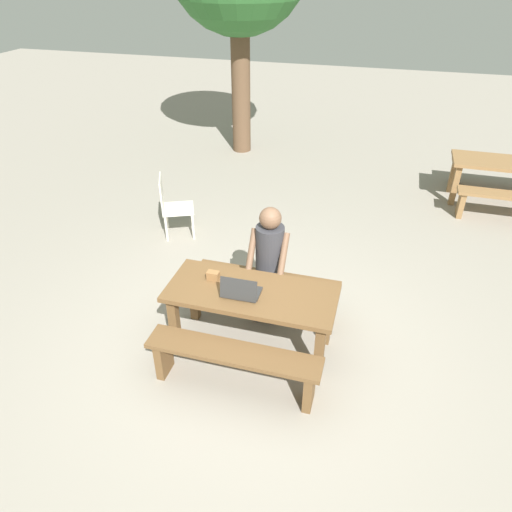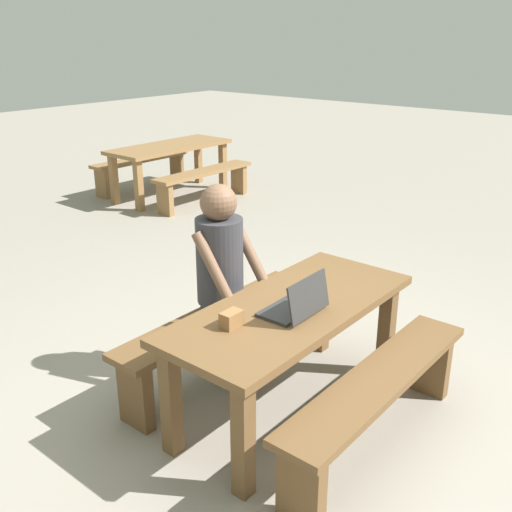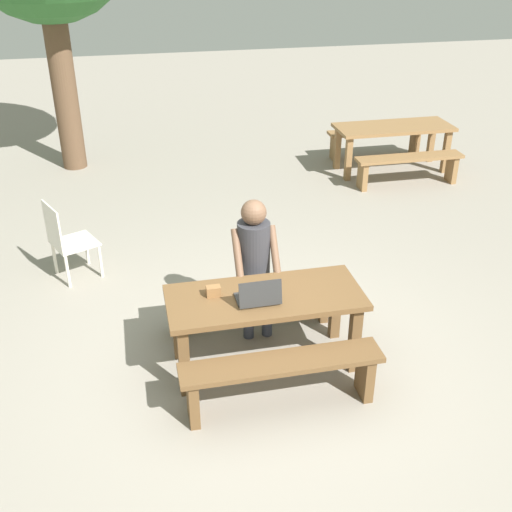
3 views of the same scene
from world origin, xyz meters
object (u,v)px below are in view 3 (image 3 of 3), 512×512
object	(u,v)px
laptop	(258,296)
small_pouch	(213,291)
plastic_chair	(66,240)
person_seated	(255,256)
picnic_table_front	(265,307)
picnic_table_mid	(393,133)

from	to	relation	value
laptop	small_pouch	size ratio (longest dim) A/B	2.98
plastic_chair	laptop	bearing A→B (deg)	-164.90
plastic_chair	person_seated	bearing A→B (deg)	-152.07
person_seated	picnic_table_front	bearing A→B (deg)	-93.06
small_pouch	plastic_chair	bearing A→B (deg)	125.70
picnic_table_front	person_seated	xyz separation A→B (m)	(0.03, 0.56, 0.20)
laptop	person_seated	xyz separation A→B (m)	(0.11, 0.66, 0.02)
picnic_table_front	picnic_table_mid	size ratio (longest dim) A/B	0.93
person_seated	picnic_table_mid	distance (m)	4.85
picnic_table_mid	person_seated	bearing A→B (deg)	-128.27
small_pouch	picnic_table_mid	bearing A→B (deg)	50.77
plastic_chair	picnic_table_mid	distance (m)	5.39
laptop	person_seated	distance (m)	0.67
plastic_chair	picnic_table_mid	bearing A→B (deg)	-87.93
picnic_table_mid	plastic_chair	bearing A→B (deg)	-153.16
person_seated	plastic_chair	bearing A→B (deg)	142.40
plastic_chair	picnic_table_front	bearing A→B (deg)	-162.26
laptop	picnic_table_mid	xyz separation A→B (m)	(3.13, 4.45, -0.17)
person_seated	picnic_table_mid	world-z (taller)	person_seated
picnic_table_front	laptop	distance (m)	0.22
small_pouch	plastic_chair	xyz separation A→B (m)	(-1.34, 1.86, -0.29)
laptop	picnic_table_mid	bearing A→B (deg)	-126.10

